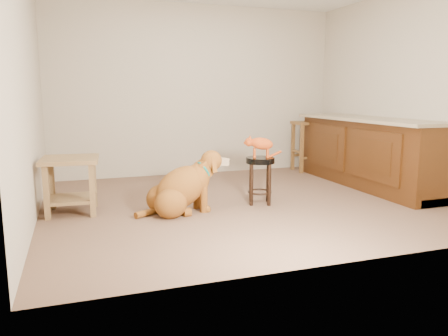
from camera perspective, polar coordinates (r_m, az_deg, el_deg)
name	(u,v)px	position (r m, az deg, el deg)	size (l,w,h in m)	color
floor	(243,202)	(5.16, 2.55, -4.44)	(4.50, 4.00, 0.01)	brown
room_shell	(245,56)	(5.02, 2.69, 14.44)	(4.54, 4.04, 2.62)	#B1A38E
cabinet_run	(368,154)	(6.29, 18.28, 1.72)	(0.70, 2.56, 0.94)	#43230C
padded_stool	(260,171)	(5.03, 4.73, -0.38)	(0.36, 0.36, 0.54)	black
wood_stool	(307,145)	(7.27, 10.82, 2.93)	(0.47, 0.47, 0.81)	brown
side_table	(71,177)	(4.89, -19.38, -1.07)	(0.62, 0.62, 0.60)	olive
golden_retriever	(182,189)	(4.66, -5.53, -2.73)	(1.10, 0.59, 0.70)	brown
tabby_kitten	(260,144)	(4.98, 4.66, 3.11)	(0.44, 0.22, 0.28)	#9E380F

